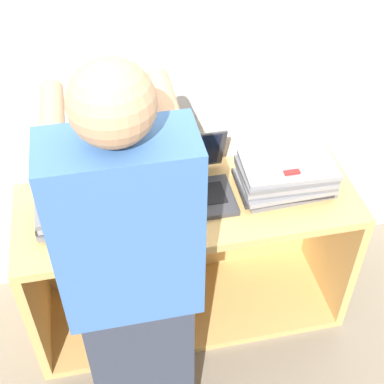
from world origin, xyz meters
TOP-DOWN VIEW (x-y plane):
  - ground_plane at (0.00, 0.00)m, footprint 12.00×12.00m
  - wall_back at (0.00, 0.59)m, footprint 8.00×0.05m
  - cart at (0.00, 0.31)m, footprint 1.35×0.49m
  - laptop_open at (0.00, 0.30)m, footprint 0.36×0.31m
  - laptop_stack_left at (-0.39, 0.25)m, footprint 0.37×0.25m
  - laptop_stack_right at (0.39, 0.25)m, footprint 0.38×0.25m
  - person at (-0.26, -0.21)m, footprint 0.40×0.52m
  - inventory_tag at (0.39, 0.19)m, footprint 0.06×0.02m

SIDE VIEW (x-z plane):
  - ground_plane at x=0.00m, z-range 0.00..0.00m
  - cart at x=0.00m, z-range 0.00..0.69m
  - laptop_stack_left at x=-0.39m, z-range 0.69..0.78m
  - laptop_open at x=0.00m, z-range 0.62..0.86m
  - laptop_stack_right at x=0.39m, z-range 0.69..0.82m
  - person at x=-0.26m, z-range 0.00..1.57m
  - inventory_tag at x=0.39m, z-range 0.82..0.83m
  - wall_back at x=0.00m, z-range 0.00..2.40m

